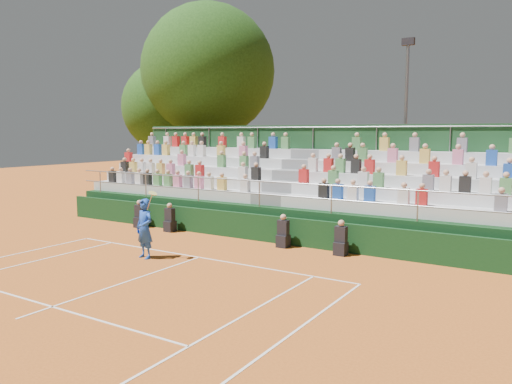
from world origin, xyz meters
The scene contains 8 objects.
ground centered at (0.00, 0.00, 0.00)m, with size 90.00×90.00×0.00m, color #BD5D1F.
courtside_wall centered at (0.00, 3.20, 0.50)m, with size 20.00×0.15×1.00m, color black.
line_officials centered at (-0.93, 2.75, 0.48)m, with size 9.62×0.40×1.19m.
grandstand centered at (-0.01, 6.43, 1.09)m, with size 20.00×5.20×4.40m.
tennis_player centered at (-1.44, -0.99, 0.98)m, with size 0.92×0.58×2.22m.
tree_west centered at (-12.32, 12.44, 5.70)m, with size 6.04×6.04×8.74m.
tree_east centered at (-9.13, 12.52, 7.81)m, with size 8.18×8.18×11.91m.
floodlight_mast centered at (3.05, 12.67, 5.00)m, with size 0.60×0.25×8.64m.
Camera 1 is at (10.01, -12.50, 4.06)m, focal length 35.00 mm.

